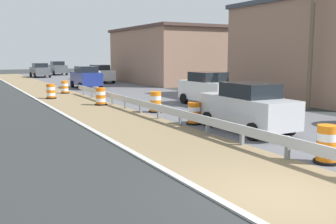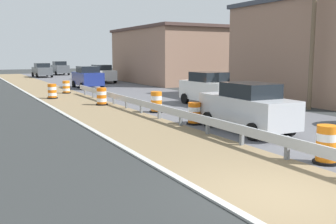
# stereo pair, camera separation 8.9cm
# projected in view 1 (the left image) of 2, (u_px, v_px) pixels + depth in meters

# --- Properties ---
(ground_plane) EXTENTS (160.00, 160.00, 0.00)m
(ground_plane) POSITION_uv_depth(u_px,v_px,m) (278.00, 197.00, 8.43)
(ground_plane) COLOR #2B2D2D
(median_dirt_strip) EXTENTS (3.81, 120.00, 0.01)m
(median_dirt_strip) POSITION_uv_depth(u_px,v_px,m) (301.00, 191.00, 8.77)
(median_dirt_strip) COLOR #7F6B4C
(median_dirt_strip) RESTS_ON ground
(curb_near_edge) EXTENTS (0.20, 120.00, 0.11)m
(curb_near_edge) POSITION_uv_depth(u_px,v_px,m) (230.00, 208.00, 7.82)
(curb_near_edge) COLOR #ADADA8
(curb_near_edge) RESTS_ON ground
(guardrail_median) EXTENTS (0.18, 41.58, 0.71)m
(guardrail_median) POSITION_uv_depth(u_px,v_px,m) (262.00, 136.00, 12.23)
(guardrail_median) COLOR #ADB2B7
(guardrail_median) RESTS_ON ground
(traffic_barrel_nearest) EXTENTS (0.72, 0.72, 1.10)m
(traffic_barrel_nearest) POSITION_uv_depth(u_px,v_px,m) (327.00, 146.00, 10.95)
(traffic_barrel_nearest) COLOR orange
(traffic_barrel_nearest) RESTS_ON ground
(traffic_barrel_close) EXTENTS (0.68, 0.68, 0.98)m
(traffic_barrel_close) POSITION_uv_depth(u_px,v_px,m) (194.00, 115.00, 17.10)
(traffic_barrel_close) COLOR orange
(traffic_barrel_close) RESTS_ON ground
(traffic_barrel_mid) EXTENTS (0.74, 0.74, 1.12)m
(traffic_barrel_mid) POSITION_uv_depth(u_px,v_px,m) (156.00, 103.00, 20.65)
(traffic_barrel_mid) COLOR orange
(traffic_barrel_mid) RESTS_ON ground
(traffic_barrel_far) EXTENTS (0.73, 0.73, 1.06)m
(traffic_barrel_far) POSITION_uv_depth(u_px,v_px,m) (101.00, 97.00, 23.61)
(traffic_barrel_far) COLOR orange
(traffic_barrel_far) RESTS_ON ground
(traffic_barrel_farther) EXTENTS (0.73, 0.73, 1.03)m
(traffic_barrel_farther) POSITION_uv_depth(u_px,v_px,m) (51.00, 92.00, 27.07)
(traffic_barrel_farther) COLOR orange
(traffic_barrel_farther) RESTS_ON ground
(traffic_barrel_farthest) EXTENTS (0.69, 0.69, 1.00)m
(traffic_barrel_farthest) POSITION_uv_depth(u_px,v_px,m) (65.00, 88.00, 30.74)
(traffic_barrel_farthest) COLOR orange
(traffic_barrel_farthest) RESTS_ON ground
(car_lead_near_lane) EXTENTS (2.04, 4.59, 1.96)m
(car_lead_near_lane) POSITION_uv_depth(u_px,v_px,m) (247.00, 107.00, 15.49)
(car_lead_near_lane) COLOR silver
(car_lead_near_lane) RESTS_ON ground
(car_trailing_near_lane) EXTENTS (2.22, 4.21, 2.01)m
(car_trailing_near_lane) POSITION_uv_depth(u_px,v_px,m) (209.00, 89.00, 23.59)
(car_trailing_near_lane) COLOR silver
(car_trailing_near_lane) RESTS_ON ground
(car_lead_far_lane) EXTENTS (2.12, 4.36, 2.02)m
(car_lead_far_lane) POSITION_uv_depth(u_px,v_px,m) (86.00, 77.00, 35.40)
(car_lead_far_lane) COLOR navy
(car_lead_far_lane) RESTS_ON ground
(car_mid_far_lane) EXTENTS (2.16, 4.80, 1.95)m
(car_mid_far_lane) POSITION_uv_depth(u_px,v_px,m) (100.00, 74.00, 42.56)
(car_mid_far_lane) COLOR silver
(car_mid_far_lane) RESTS_ON ground
(car_trailing_far_lane) EXTENTS (2.26, 4.22, 1.91)m
(car_trailing_far_lane) POSITION_uv_depth(u_px,v_px,m) (40.00, 70.00, 52.63)
(car_trailing_far_lane) COLOR #4C5156
(car_trailing_far_lane) RESTS_ON ground
(car_distant_a) EXTENTS (2.14, 4.55, 2.04)m
(car_distant_a) POSITION_uv_depth(u_px,v_px,m) (58.00, 68.00, 58.83)
(car_distant_a) COLOR #4C5156
(car_distant_a) RESTS_ON ground
(roadside_shop_near) EXTENTS (8.17, 10.76, 6.69)m
(roadside_shop_near) POSITION_uv_depth(u_px,v_px,m) (320.00, 50.00, 26.50)
(roadside_shop_near) COLOR #93705B
(roadside_shop_near) RESTS_ON ground
(roadside_shop_far) EXTENTS (8.45, 14.49, 5.98)m
(roadside_shop_far) POSITION_uv_depth(u_px,v_px,m) (167.00, 55.00, 43.20)
(roadside_shop_far) COLOR #93705B
(roadside_shop_far) RESTS_ON ground
(utility_pole_near) EXTENTS (0.24, 1.80, 7.87)m
(utility_pole_near) POSITION_uv_depth(u_px,v_px,m) (312.00, 36.00, 21.31)
(utility_pole_near) COLOR brown
(utility_pole_near) RESTS_ON ground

